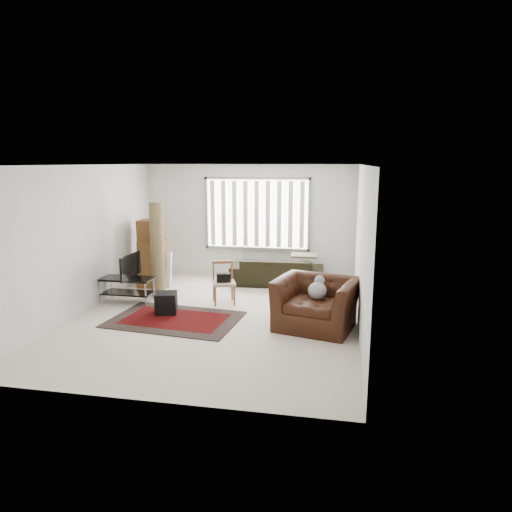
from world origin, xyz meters
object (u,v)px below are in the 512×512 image
at_px(tv_stand, 128,285).
at_px(moving_boxes, 153,256).
at_px(side_chair, 224,281).
at_px(sofa, 277,267).
at_px(armchair, 316,300).

distance_m(tv_stand, moving_boxes, 1.33).
relative_size(tv_stand, moving_boxes, 0.68).
bearing_deg(side_chair, tv_stand, 170.14).
xyz_separation_m(tv_stand, sofa, (2.71, 1.93, 0.03)).
relative_size(moving_boxes, armchair, 0.98).
height_order(tv_stand, sofa, sofa).
bearing_deg(sofa, tv_stand, 32.27).
height_order(tv_stand, side_chair, side_chair).
relative_size(sofa, armchair, 1.37).
bearing_deg(side_chair, armchair, -49.28).
height_order(moving_boxes, armchair, moving_boxes).
bearing_deg(moving_boxes, tv_stand, -89.75).
distance_m(moving_boxes, side_chair, 2.11).
bearing_deg(moving_boxes, side_chair, -26.65).
bearing_deg(tv_stand, moving_boxes, 90.25).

